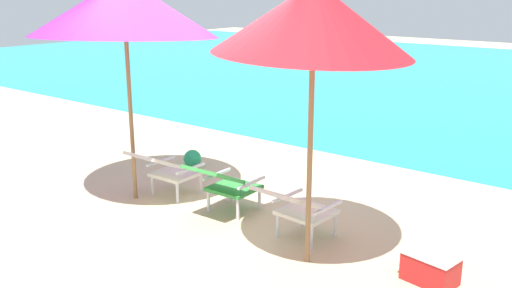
{
  "coord_description": "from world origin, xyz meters",
  "views": [
    {
      "loc": [
        4.01,
        -4.48,
        2.58
      ],
      "look_at": [
        0.0,
        0.67,
        0.75
      ],
      "focal_mm": 39.59,
      "sensor_mm": 36.0,
      "label": 1
    }
  ],
  "objects_px": {
    "lounge_chair_left": "(166,168)",
    "lounge_chair_right": "(297,206)",
    "cooler_box": "(431,266)",
    "lounge_chair_center": "(224,182)",
    "beach_ball": "(192,159)",
    "beach_umbrella_left": "(124,7)",
    "beach_umbrella_right": "(314,19)"
  },
  "relations": [
    {
      "from": "lounge_chair_left",
      "to": "lounge_chair_center",
      "type": "height_order",
      "value": "same"
    },
    {
      "from": "beach_umbrella_left",
      "to": "cooler_box",
      "type": "relative_size",
      "value": 5.52
    },
    {
      "from": "lounge_chair_center",
      "to": "lounge_chair_left",
      "type": "bearing_deg",
      "value": -176.88
    },
    {
      "from": "lounge_chair_center",
      "to": "beach_ball",
      "type": "height_order",
      "value": "lounge_chair_center"
    },
    {
      "from": "lounge_chair_center",
      "to": "beach_umbrella_left",
      "type": "xyz_separation_m",
      "value": [
        -1.24,
        -0.28,
        1.94
      ]
    },
    {
      "from": "beach_ball",
      "to": "cooler_box",
      "type": "height_order",
      "value": "cooler_box"
    },
    {
      "from": "lounge_chair_center",
      "to": "lounge_chair_right",
      "type": "xyz_separation_m",
      "value": [
        1.06,
        -0.09,
        0.0
      ]
    },
    {
      "from": "cooler_box",
      "to": "lounge_chair_left",
      "type": "bearing_deg",
      "value": -179.87
    },
    {
      "from": "lounge_chair_right",
      "to": "beach_umbrella_right",
      "type": "bearing_deg",
      "value": -41.77
    },
    {
      "from": "beach_umbrella_right",
      "to": "cooler_box",
      "type": "relative_size",
      "value": 5.13
    },
    {
      "from": "lounge_chair_left",
      "to": "lounge_chair_right",
      "type": "xyz_separation_m",
      "value": [
        1.99,
        -0.04,
        0.0
      ]
    },
    {
      "from": "lounge_chair_left",
      "to": "cooler_box",
      "type": "height_order",
      "value": "lounge_chair_left"
    },
    {
      "from": "beach_ball",
      "to": "beach_umbrella_left",
      "type": "bearing_deg",
      "value": -76.97
    },
    {
      "from": "lounge_chair_center",
      "to": "beach_umbrella_left",
      "type": "distance_m",
      "value": 2.32
    },
    {
      "from": "lounge_chair_left",
      "to": "beach_umbrella_left",
      "type": "xyz_separation_m",
      "value": [
        -0.32,
        -0.23,
        1.94
      ]
    },
    {
      "from": "lounge_chair_right",
      "to": "cooler_box",
      "type": "distance_m",
      "value": 1.44
    },
    {
      "from": "beach_umbrella_left",
      "to": "beach_ball",
      "type": "bearing_deg",
      "value": 103.03
    },
    {
      "from": "lounge_chair_center",
      "to": "beach_umbrella_right",
      "type": "relative_size",
      "value": 0.33
    },
    {
      "from": "beach_ball",
      "to": "cooler_box",
      "type": "xyz_separation_m",
      "value": [
        4.04,
        -1.11,
        0.03
      ]
    },
    {
      "from": "beach_umbrella_right",
      "to": "lounge_chair_left",
      "type": "bearing_deg",
      "value": 171.78
    },
    {
      "from": "lounge_chair_right",
      "to": "beach_ball",
      "type": "height_order",
      "value": "lounge_chair_right"
    },
    {
      "from": "beach_umbrella_left",
      "to": "cooler_box",
      "type": "bearing_deg",
      "value": 3.72
    },
    {
      "from": "lounge_chair_right",
      "to": "beach_umbrella_left",
      "type": "distance_m",
      "value": 3.02
    },
    {
      "from": "beach_ball",
      "to": "cooler_box",
      "type": "bearing_deg",
      "value": -15.34
    },
    {
      "from": "beach_umbrella_right",
      "to": "beach_ball",
      "type": "distance_m",
      "value": 3.94
    },
    {
      "from": "lounge_chair_left",
      "to": "beach_umbrella_right",
      "type": "xyz_separation_m",
      "value": [
        2.31,
        -0.33,
        1.9
      ]
    },
    {
      "from": "lounge_chair_left",
      "to": "lounge_chair_right",
      "type": "bearing_deg",
      "value": -1.25
    },
    {
      "from": "lounge_chair_right",
      "to": "cooler_box",
      "type": "height_order",
      "value": "lounge_chair_right"
    },
    {
      "from": "lounge_chair_right",
      "to": "beach_ball",
      "type": "xyz_separation_m",
      "value": [
        -2.62,
        1.16,
        -0.27
      ]
    },
    {
      "from": "lounge_chair_left",
      "to": "cooler_box",
      "type": "bearing_deg",
      "value": 0.13
    },
    {
      "from": "lounge_chair_left",
      "to": "beach_ball",
      "type": "height_order",
      "value": "lounge_chair_left"
    },
    {
      "from": "lounge_chair_center",
      "to": "lounge_chair_right",
      "type": "height_order",
      "value": "same"
    }
  ]
}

